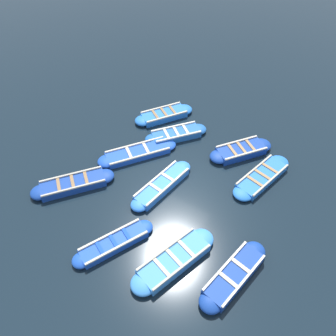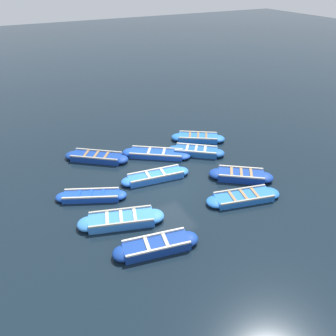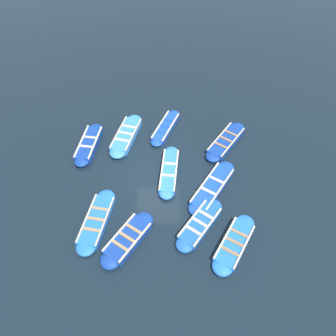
% 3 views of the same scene
% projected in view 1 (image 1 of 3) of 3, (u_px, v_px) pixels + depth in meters
% --- Properties ---
extents(ground_plane, '(120.00, 120.00, 0.00)m').
position_uv_depth(ground_plane, '(178.00, 189.00, 14.60)').
color(ground_plane, black).
extents(boat_far_corner, '(2.00, 3.35, 0.36)m').
position_uv_depth(boat_far_corner, '(114.00, 243.00, 12.51)').
color(boat_far_corner, '#1947B7').
rests_on(boat_far_corner, ground).
extents(boat_tucked, '(2.67, 3.22, 0.45)m').
position_uv_depth(boat_tucked, '(241.00, 151.00, 16.05)').
color(boat_tucked, navy).
rests_on(boat_tucked, ground).
extents(boat_stern_in, '(1.19, 3.72, 0.39)m').
position_uv_depth(boat_stern_in, '(162.00, 185.00, 14.54)').
color(boat_stern_in, blue).
rests_on(boat_stern_in, ground).
extents(boat_mid_row, '(1.96, 3.83, 0.43)m').
position_uv_depth(boat_mid_row, '(174.00, 260.00, 11.98)').
color(boat_mid_row, '#3884E0').
rests_on(boat_mid_row, ground).
extents(boat_drifting, '(1.40, 3.53, 0.45)m').
position_uv_depth(boat_drifting, '(234.00, 275.00, 11.56)').
color(boat_drifting, navy).
rests_on(boat_drifting, ground).
extents(boat_inner_gap, '(1.70, 3.78, 0.36)m').
position_uv_depth(boat_inner_gap, '(262.00, 177.00, 14.89)').
color(boat_inner_gap, blue).
rests_on(boat_inner_gap, ground).
extents(boat_broadside, '(2.98, 3.80, 0.35)m').
position_uv_depth(boat_broadside, '(138.00, 153.00, 16.01)').
color(boat_broadside, '#1947B7').
rests_on(boat_broadside, ground).
extents(boat_alongside, '(2.70, 3.18, 0.41)m').
position_uv_depth(boat_alongside, '(176.00, 134.00, 16.93)').
color(boat_alongside, '#1E59AD').
rests_on(boat_alongside, ground).
extents(boat_outer_right, '(2.59, 3.34, 0.40)m').
position_uv_depth(boat_outer_right, '(164.00, 115.00, 18.09)').
color(boat_outer_right, blue).
rests_on(boat_outer_right, ground).
extents(boat_end_of_row, '(2.91, 3.50, 0.42)m').
position_uv_depth(boat_end_of_row, '(73.00, 184.00, 14.56)').
color(boat_end_of_row, navy).
rests_on(boat_end_of_row, ground).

